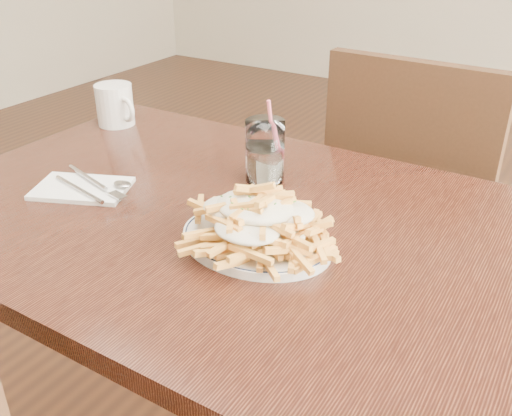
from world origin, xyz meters
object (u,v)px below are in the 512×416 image
Objects in this scene: coffee_mug at (115,105)px; loaded_fries at (256,214)px; water_glass at (265,155)px; fries_plate at (256,240)px; table at (229,248)px; chair_far at (413,202)px.

loaded_fries is at bearing -27.10° from coffee_mug.
loaded_fries is 0.26m from water_glass.
loaded_fries is (-0.00, 0.00, 0.05)m from fries_plate.
water_glass is at bearing 117.70° from fries_plate.
chair_far reaches higher than table.
chair_far is 3.20× the size of loaded_fries.
coffee_mug is at bearing -149.96° from chair_far.
fries_plate is at bearing -27.10° from coffee_mug.
table is at bearing -25.57° from coffee_mug.
loaded_fries is (0.11, -0.07, 0.14)m from table.
table is 4.07× the size of loaded_fries.
water_glass is at bearing -110.84° from chair_far.
fries_plate is at bearing -34.01° from table.
coffee_mug is (-0.62, 0.32, -0.01)m from loaded_fries.
fries_plate is 2.21× the size of coffee_mug.
chair_far is 0.77m from loaded_fries.
table is at bearing 145.99° from loaded_fries.
water_glass is at bearing -10.14° from coffee_mug.
coffee_mug is at bearing 154.43° from table.
loaded_fries reaches higher than fries_plate.
water_glass is (-0.19, -0.49, 0.27)m from chair_far.
chair_far is 5.37× the size of water_glass.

